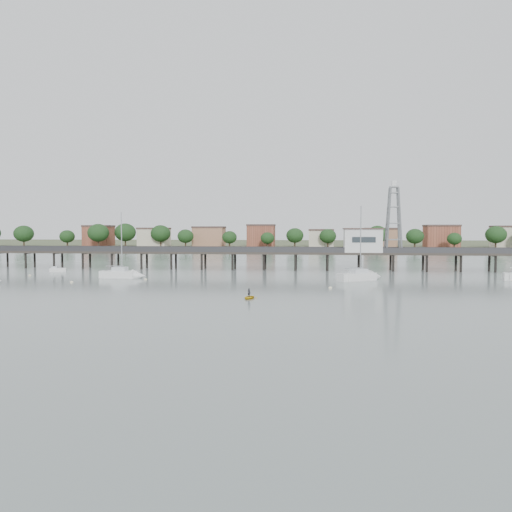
{
  "coord_description": "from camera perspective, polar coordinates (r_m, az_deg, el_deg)",
  "views": [
    {
      "loc": [
        14.15,
        -50.65,
        8.89
      ],
      "look_at": [
        3.6,
        42.0,
        4.0
      ],
      "focal_mm": 35.0,
      "sensor_mm": 36.0,
      "label": 1
    }
  ],
  "objects": [
    {
      "name": "dinghy_occupant",
      "position": [
        64.68,
        -0.8,
        -4.9
      ],
      "size": [
        0.77,
        1.18,
        0.27
      ],
      "primitive_type": "imported",
      "rotation": [
        0.0,
        0.0,
        2.79
      ],
      "color": "black",
      "rests_on": "ground"
    },
    {
      "name": "mooring_buoys",
      "position": [
        85.58,
        -1.8,
        -2.91
      ],
      "size": [
        92.33,
        23.21,
        0.39
      ],
      "color": "#FBF2C3",
      "rests_on": "ground"
    },
    {
      "name": "sailboat_c",
      "position": [
        90.61,
        12.28,
        -2.29
      ],
      "size": [
        8.29,
        6.81,
        13.86
      ],
      "rotation": [
        0.0,
        0.0,
        0.61
      ],
      "color": "white",
      "rests_on": "ground"
    },
    {
      "name": "pier",
      "position": [
        111.66,
        -0.79,
        0.39
      ],
      "size": [
        150.0,
        5.0,
        5.5
      ],
      "color": "#2D2823",
      "rests_on": "ground"
    },
    {
      "name": "yellow_dinghy",
      "position": [
        64.68,
        -0.8,
        -4.9
      ],
      "size": [
        1.85,
        0.81,
        2.5
      ],
      "primitive_type": "imported",
      "rotation": [
        0.0,
        0.0,
        -0.17
      ],
      "color": "gold",
      "rests_on": "ground"
    },
    {
      "name": "ground_plane",
      "position": [
        53.33,
        -9.05,
        -6.63
      ],
      "size": [
        500.0,
        500.0,
        0.0
      ],
      "primitive_type": "plane",
      "color": "slate",
      "rests_on": "ground"
    },
    {
      "name": "white_tender",
      "position": [
        114.2,
        -21.75,
        -1.48
      ],
      "size": [
        3.53,
        2.54,
        1.27
      ],
      "rotation": [
        0.0,
        0.0,
        0.41
      ],
      "color": "white",
      "rests_on": "ground"
    },
    {
      "name": "lattice_tower",
      "position": [
        112.02,
        15.44,
        4.02
      ],
      "size": [
        3.2,
        3.2,
        15.5
      ],
      "color": "slate",
      "rests_on": "ground"
    },
    {
      "name": "far_shore",
      "position": [
        290.66,
        3.77,
        1.43
      ],
      "size": [
        500.0,
        170.0,
        10.4
      ],
      "color": "#475133",
      "rests_on": "ground"
    },
    {
      "name": "pier_building",
      "position": [
        111.2,
        12.1,
        1.79
      ],
      "size": [
        8.4,
        5.4,
        5.3
      ],
      "color": "silver",
      "rests_on": "ground"
    },
    {
      "name": "sailboat_b",
      "position": [
        95.25,
        -14.63,
        -2.06
      ],
      "size": [
        7.79,
        2.45,
        12.83
      ],
      "rotation": [
        0.0,
        0.0,
        -0.03
      ],
      "color": "white",
      "rests_on": "ground"
    }
  ]
}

